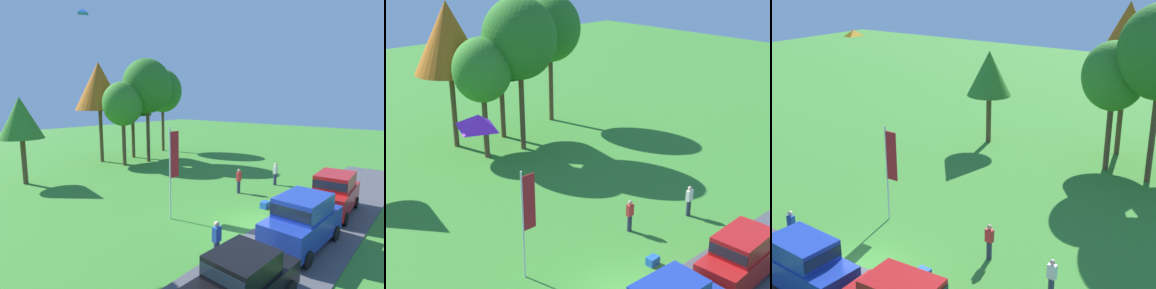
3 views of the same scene
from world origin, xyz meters
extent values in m
plane|color=#3D842D|center=(0.00, 0.00, 0.00)|extent=(120.00, 120.00, 0.00)
cube|color=#4C4C51|center=(0.00, -2.22, 0.03)|extent=(36.00, 4.40, 0.06)
cube|color=black|center=(-6.15, -2.59, 0.80)|extent=(4.51, 2.08, 0.80)
cube|color=black|center=(-6.05, -2.60, 1.55)|extent=(2.10, 1.77, 0.70)
cube|color=#19232D|center=(-6.05, -2.60, 1.55)|extent=(2.14, 1.74, 0.38)
cylinder|color=black|center=(-4.60, -1.83, 0.40)|extent=(0.69, 0.28, 0.68)
cube|color=#1E389E|center=(-0.81, -2.47, 0.95)|extent=(4.69, 2.12, 1.10)
cube|color=#1E389E|center=(-0.81, -2.47, 1.92)|extent=(2.68, 1.89, 0.84)
cube|color=#19232D|center=(-0.81, -2.47, 1.92)|extent=(2.73, 1.85, 0.46)
cylinder|color=black|center=(-2.42, -3.30, 0.40)|extent=(0.69, 0.27, 0.68)
cylinder|color=black|center=(-2.33, -1.50, 0.40)|extent=(0.69, 0.27, 0.68)
cylinder|color=black|center=(0.71, -3.45, 0.40)|extent=(0.69, 0.27, 0.68)
cylinder|color=black|center=(0.80, -1.65, 0.40)|extent=(0.69, 0.27, 0.68)
cube|color=red|center=(4.30, -2.38, 0.95)|extent=(4.70, 2.16, 1.10)
cube|color=red|center=(4.30, -2.38, 1.92)|extent=(2.69, 1.90, 0.84)
cube|color=#19232D|center=(4.30, -2.38, 1.92)|extent=(2.74, 1.87, 0.46)
cylinder|color=black|center=(2.79, -3.36, 0.40)|extent=(0.69, 0.28, 0.68)
cylinder|color=black|center=(2.69, -1.56, 0.40)|extent=(0.69, 0.28, 0.68)
cylinder|color=black|center=(5.91, -3.19, 0.40)|extent=(0.69, 0.28, 0.68)
cylinder|color=black|center=(5.81, -1.39, 0.40)|extent=(0.69, 0.28, 0.68)
cylinder|color=#2D334C|center=(-4.26, -0.37, 0.44)|extent=(0.24, 0.24, 0.88)
cube|color=#2851AD|center=(-4.26, -0.37, 1.18)|extent=(0.36, 0.22, 0.60)
sphere|color=beige|center=(-4.26, -0.37, 1.60)|extent=(0.22, 0.22, 0.22)
cylinder|color=#2D334C|center=(7.53, 2.69, 0.44)|extent=(0.24, 0.24, 0.88)
cube|color=white|center=(7.53, 2.69, 1.18)|extent=(0.36, 0.22, 0.60)
sphere|color=beige|center=(7.53, 2.69, 1.60)|extent=(0.22, 0.22, 0.22)
cylinder|color=#2D334C|center=(4.01, 3.73, 0.44)|extent=(0.24, 0.24, 0.88)
cube|color=red|center=(4.01, 3.73, 1.18)|extent=(0.36, 0.22, 0.60)
sphere|color=tan|center=(4.01, 3.73, 1.60)|extent=(0.22, 0.22, 0.22)
cylinder|color=brown|center=(-4.69, 17.46, 1.75)|extent=(0.36, 0.36, 3.51)
cone|color=#387F28|center=(-4.69, 17.46, 5.09)|extent=(3.16, 3.16, 3.16)
cylinder|color=brown|center=(3.92, 20.33, 2.69)|extent=(0.36, 0.36, 5.37)
cone|color=#B25B19|center=(3.92, 20.33, 7.79)|extent=(4.84, 4.84, 4.84)
cylinder|color=brown|center=(4.35, 17.07, 2.15)|extent=(0.36, 0.36, 4.29)
ellipsoid|color=#387F28|center=(4.35, 17.07, 6.03)|extent=(3.87, 3.87, 4.25)
cylinder|color=brown|center=(7.12, 16.66, 2.77)|extent=(0.36, 0.36, 5.55)
ellipsoid|color=#2D7023|center=(7.12, 16.66, 7.80)|extent=(4.99, 4.99, 5.49)
cylinder|color=brown|center=(7.55, 19.67, 2.36)|extent=(0.36, 0.36, 4.71)
cone|color=#2D7023|center=(7.55, 19.67, 6.83)|extent=(4.24, 4.24, 4.24)
cylinder|color=brown|center=(12.87, 20.41, 2.67)|extent=(0.36, 0.36, 5.35)
ellipsoid|color=#2D7023|center=(12.87, 20.41, 7.51)|extent=(4.81, 4.81, 5.29)
cylinder|color=silver|center=(-2.31, 4.13, 2.51)|extent=(0.08, 0.08, 5.02)
cube|color=red|center=(-1.96, 4.13, 3.52)|extent=(0.64, 0.04, 2.51)
cube|color=blue|center=(2.52, 0.95, 0.20)|extent=(0.56, 0.40, 0.40)
pyramid|color=blue|center=(-0.74, 14.69, 12.99)|extent=(0.87, 0.91, 0.34)
camera|label=1|loc=(-13.37, -6.88, 6.44)|focal=28.00mm
camera|label=2|loc=(-14.05, -12.02, 13.66)|focal=50.00mm
camera|label=3|loc=(14.95, -14.04, 12.66)|focal=50.00mm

